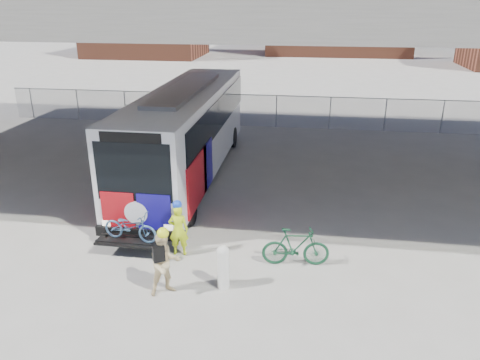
% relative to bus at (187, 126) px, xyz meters
% --- Properties ---
extents(ground, '(160.00, 160.00, 0.00)m').
position_rel_bus_xyz_m(ground, '(2.00, -3.64, -2.11)').
color(ground, '#9E9991').
rests_on(ground, ground).
extents(bus, '(2.67, 12.97, 3.69)m').
position_rel_bus_xyz_m(bus, '(0.00, 0.00, 0.00)').
color(bus, silver).
rests_on(bus, ground).
extents(overpass, '(40.00, 16.00, 7.95)m').
position_rel_bus_xyz_m(overpass, '(2.00, 0.36, 4.44)').
color(overpass, '#605E59').
rests_on(overpass, ground).
extents(chainlink_fence, '(30.00, 0.06, 30.00)m').
position_rel_bus_xyz_m(chainlink_fence, '(2.00, 8.36, -0.69)').
color(chainlink_fence, gray).
rests_on(chainlink_fence, ground).
extents(brick_buildings, '(54.00, 22.00, 12.00)m').
position_rel_bus_xyz_m(brick_buildings, '(3.23, 44.58, 3.31)').
color(brick_buildings, brown).
rests_on(brick_buildings, ground).
extents(bollard, '(0.31, 0.31, 1.20)m').
position_rel_bus_xyz_m(bollard, '(2.89, -7.80, -1.47)').
color(bollard, silver).
rests_on(bollard, ground).
extents(cyclist_hivis, '(0.60, 0.43, 1.70)m').
position_rel_bus_xyz_m(cyclist_hivis, '(1.33, -6.33, -1.29)').
color(cyclist_hivis, '#CDED18').
rests_on(cyclist_hivis, ground).
extents(cyclist_tan, '(1.02, 0.96, 1.82)m').
position_rel_bus_xyz_m(cyclist_tan, '(1.51, -8.24, -1.25)').
color(cyclist_tan, beige).
rests_on(cyclist_tan, ground).
extents(bike_parked, '(1.90, 0.72, 1.11)m').
position_rel_bus_xyz_m(bike_parked, '(4.66, -6.43, -1.55)').
color(bike_parked, '#16462B').
rests_on(bike_parked, ground).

